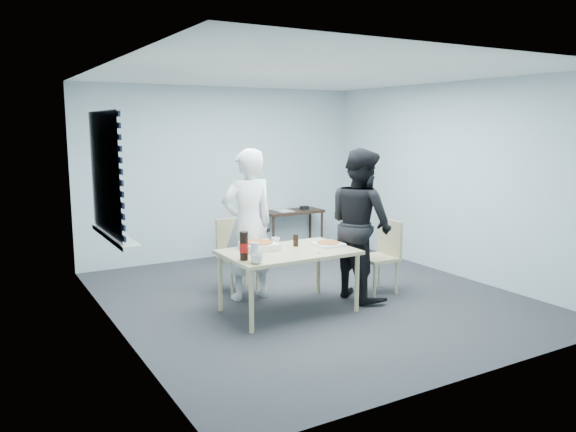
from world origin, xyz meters
TOP-DOWN VIEW (x-y plane):
  - room at (-2.20, 0.40)m, footprint 5.00×5.00m
  - dining_table at (-0.49, -0.33)m, footprint 1.41×0.89m
  - chair_far at (-0.64, 0.71)m, footprint 0.42×0.42m
  - chair_right at (0.89, -0.27)m, footprint 0.42×0.42m
  - person_white at (-0.66, 0.32)m, footprint 0.65×0.42m
  - person_black at (0.50, -0.31)m, footprint 0.47×0.86m
  - side_table at (1.10, 2.28)m, footprint 0.99×0.44m
  - stool at (0.08, 1.71)m, footprint 0.40×0.40m
  - backpack at (0.08, 1.70)m, footprint 0.30×0.22m
  - pizza_box_a at (-0.74, -0.13)m, footprint 0.35×0.35m
  - pizza_box_b at (0.02, -0.35)m, footprint 0.30×0.30m
  - mug_a at (-1.05, -0.67)m, footprint 0.17×0.17m
  - mug_b at (-0.49, -0.04)m, footprint 0.10×0.10m
  - cola_glass at (-0.31, -0.18)m, footprint 0.08×0.08m
  - soda_bottle at (-1.09, -0.48)m, footprint 0.09×0.09m
  - plastic_cups at (-1.02, -0.58)m, footprint 0.09×0.09m
  - rubber_band at (-0.27, -0.60)m, footprint 0.05×0.05m
  - papers at (0.95, 2.30)m, footprint 0.34×0.38m
  - black_box at (1.32, 2.27)m, footprint 0.15×0.13m

SIDE VIEW (x-z plane):
  - stool at x=0.08m, z-range 0.17..0.73m
  - chair_far at x=-0.64m, z-range 0.07..0.96m
  - chair_right at x=0.89m, z-range 0.07..0.96m
  - side_table at x=1.10m, z-range 0.25..0.91m
  - dining_table at x=-0.49m, z-range 0.28..0.97m
  - papers at x=0.95m, z-range 0.66..0.66m
  - black_box at x=1.32m, z-range 0.66..0.71m
  - rubber_band at x=-0.27m, z-range 0.68..0.69m
  - pizza_box_b at x=0.02m, z-range 0.68..0.73m
  - pizza_box_a at x=-0.74m, z-range 0.68..0.77m
  - mug_b at x=-0.49m, z-range 0.68..0.78m
  - mug_a at x=-1.05m, z-range 0.68..0.78m
  - cola_glass at x=-0.31m, z-range 0.68..0.82m
  - backpack at x=0.08m, z-range 0.55..0.98m
  - plastic_cups at x=-1.02m, z-range 0.68..0.88m
  - soda_bottle at x=-1.09m, z-range 0.68..0.97m
  - person_white at x=-0.66m, z-range 0.00..1.77m
  - person_black at x=0.50m, z-range 0.00..1.77m
  - room at x=-2.20m, z-range -1.06..3.94m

